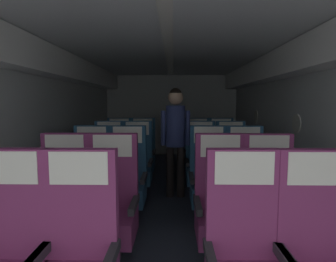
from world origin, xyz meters
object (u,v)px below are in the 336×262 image
Objects in this scene: seat_d_right_aisle at (231,165)px; seat_d_right_window at (201,165)px; flight_attendant at (175,130)px; seat_e_right_aisle at (222,155)px; seat_e_right_window at (197,155)px; seat_e_left_aisle at (143,154)px; seat_b_left_aisle at (112,208)px; seat_b_right_aisle at (270,209)px; seat_c_right_window at (209,181)px; seat_c_left_window at (91,181)px; seat_e_left_window at (119,154)px; seat_d_left_aisle at (137,165)px; seat_d_left_window at (108,165)px; seat_b_left_window at (63,207)px; seat_c_left_aisle at (127,181)px; seat_b_right_window at (221,209)px; seat_c_right_aisle at (246,182)px.

seat_d_right_aisle is 1.00× the size of seat_d_right_window.
seat_d_right_window is at bearing 16.06° from flight_attendant.
seat_e_right_window is (-0.44, -0.01, 0.00)m from seat_e_right_aisle.
seat_e_right_window is at bearing 0.04° from seat_e_left_aisle.
seat_b_left_aisle is 1.41m from seat_b_right_aisle.
seat_e_right_aisle is (0.45, 1.73, 0.00)m from seat_c_right_window.
seat_c_left_window is 1.00× the size of seat_e_right_window.
seat_d_right_window is at bearing -30.78° from seat_e_left_window.
seat_d_left_aisle is 1.68m from seat_e_right_aisle.
seat_e_right_aisle is (1.87, 0.89, 0.00)m from seat_d_left_window.
seat_e_left_aisle is at bearing 90.72° from seat_d_left_aisle.
seat_d_left_aisle is at bearing -177.08° from flight_attendant.
seat_c_left_aisle is (0.44, 0.87, 0.00)m from seat_b_left_window.
seat_b_left_aisle is 1.73m from seat_d_left_aisle.
seat_d_left_window is at bearing 129.30° from seat_b_right_window.
seat_b_left_window and seat_e_left_window have the same top height.
seat_d_left_window is (-1.41, 1.73, 0.00)m from seat_b_right_window.
seat_c_left_window is 0.97m from seat_d_left_aisle.
seat_c_left_window is 1.00× the size of seat_e_left_aisle.
seat_e_left_window is at bearing 90.12° from seat_b_left_window.
seat_c_left_aisle is 1.00× the size of seat_d_right_window.
seat_e_left_window is at bearing 99.75° from seat_b_left_aisle.
seat_b_right_aisle is at bearing -50.94° from seat_d_left_aisle.
seat_b_right_aisle is 0.70× the size of flight_attendant.
seat_c_left_window is 2.57m from seat_e_right_aisle.
seat_d_left_window is (0.01, 0.87, 0.00)m from seat_c_left_window.
flight_attendant reaches higher than seat_d_left_window.
seat_b_left_aisle and seat_c_left_window have the same top height.
flight_attendant reaches higher than seat_e_right_aisle.
seat_d_left_aisle is 1.43m from seat_d_right_aisle.
seat_b_left_window is at bearing -89.88° from seat_e_left_window.
seat_b_right_window is at bearing -90.18° from seat_e_right_window.
seat_d_left_aisle is at bearing 129.06° from seat_b_right_aisle.
seat_b_right_window and seat_c_right_window have the same top height.
seat_e_left_aisle is at bearing 118.56° from seat_b_right_aisle.
flight_attendant reaches higher than seat_d_right_window.
seat_c_left_aisle is 1.00× the size of seat_d_left_window.
seat_b_left_aisle is 2.79m from seat_e_right_window.
seat_c_right_window is 0.87m from seat_d_right_window.
seat_d_left_window is 1.00× the size of seat_d_right_window.
seat_b_left_window and seat_d_right_aisle have the same top height.
seat_b_right_aisle is at bearing -80.74° from seat_e_right_window.
seat_c_right_aisle and seat_d_left_aisle have the same top height.
seat_b_left_aisle is 1.00× the size of seat_b_right_window.
seat_b_right_window is 2.23m from seat_d_left_window.
seat_e_right_aisle is at bearing 89.68° from seat_c_right_aisle.
seat_c_right_aisle is 1.00× the size of seat_e_right_window.
seat_b_right_aisle is 2.65m from seat_e_right_window.
seat_e_left_window is at bearing 129.78° from seat_c_right_window.
seat_e_left_aisle and seat_e_right_aisle have the same top height.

